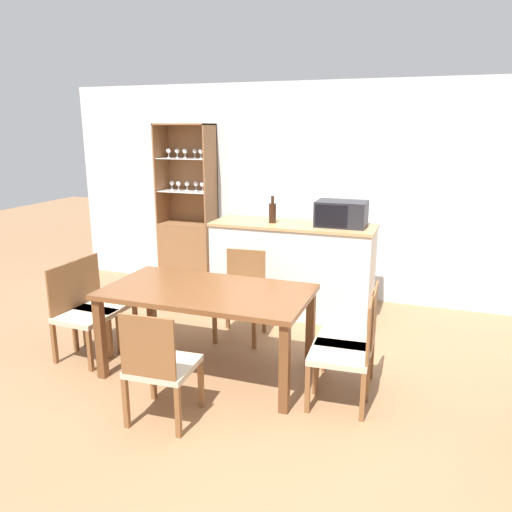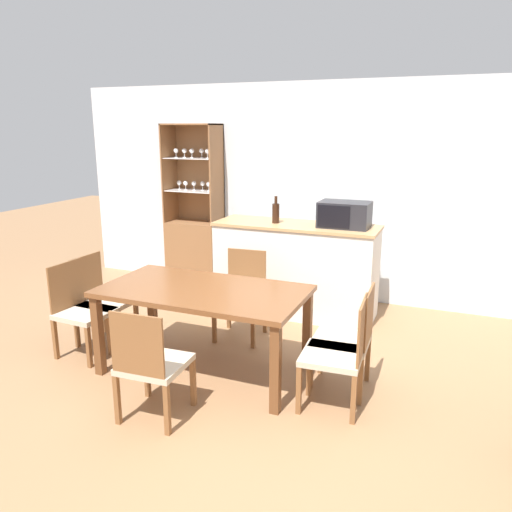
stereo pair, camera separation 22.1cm
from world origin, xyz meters
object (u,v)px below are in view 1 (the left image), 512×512
at_px(dining_chair_side_right_near, 346,352).
at_px(dining_chair_side_left_far, 100,303).
at_px(dining_chair_head_near, 160,366).
at_px(dining_table, 207,299).
at_px(microwave, 341,214).
at_px(dining_chair_side_left_near, 81,313).
at_px(display_cabinet, 189,241).
at_px(dining_chair_side_right_far, 352,338).
at_px(wine_bottle, 272,212).
at_px(dining_chair_head_far, 242,296).

height_order(dining_chair_side_right_near, dining_chair_side_left_far, same).
height_order(dining_chair_side_right_near, dining_chair_head_near, same).
bearing_deg(dining_table, microwave, 63.92).
bearing_deg(dining_chair_side_left_near, dining_chair_side_left_far, -176.90).
height_order(display_cabinet, dining_chair_side_right_far, display_cabinet).
height_order(dining_chair_side_left_far, wine_bottle, wine_bottle).
relative_size(dining_chair_side_right_far, wine_bottle, 2.89).
relative_size(dining_chair_head_far, wine_bottle, 2.89).
distance_m(dining_chair_head_far, dining_chair_side_right_far, 1.35).
xyz_separation_m(dining_chair_head_far, dining_chair_head_near, (0.01, -1.58, 0.00)).
xyz_separation_m(dining_chair_side_right_far, dining_chair_head_near, (-1.18, -0.93, 0.00)).
relative_size(dining_table, dining_chair_side_right_near, 1.99).
xyz_separation_m(dining_chair_side_left_near, microwave, (1.98, 1.77, 0.73)).
xyz_separation_m(display_cabinet, dining_chair_head_near, (1.26, -2.91, -0.18)).
xyz_separation_m(display_cabinet, dining_chair_head_far, (1.25, -1.32, -0.18)).
distance_m(dining_chair_side_right_far, dining_chair_head_near, 1.50).
bearing_deg(display_cabinet, dining_chair_side_left_near, -88.19).
xyz_separation_m(dining_chair_side_left_far, dining_chair_head_far, (1.18, 0.65, 0.00)).
height_order(dining_table, microwave, microwave).
height_order(dining_table, wine_bottle, wine_bottle).
distance_m(dining_chair_side_right_near, dining_chair_side_right_far, 0.27).
bearing_deg(dining_chair_side_left_far, dining_chair_head_far, 121.41).
distance_m(dining_chair_side_left_far, microwave, 2.59).
xyz_separation_m(dining_chair_side_right_near, dining_chair_side_left_near, (-2.37, -0.00, 0.00)).
bearing_deg(dining_chair_head_far, dining_chair_side_left_near, 33.69).
relative_size(dining_chair_side_right_far, microwave, 1.64).
distance_m(dining_chair_side_left_far, dining_chair_side_right_far, 2.37).
bearing_deg(dining_chair_head_far, dining_chair_side_left_far, 24.49).
xyz_separation_m(dining_chair_side_right_far, wine_bottle, (-1.12, 1.44, 0.71)).
distance_m(display_cabinet, dining_chair_side_left_far, 1.99).
relative_size(dining_chair_side_left_far, dining_chair_side_right_far, 1.00).
relative_size(dining_chair_side_right_near, dining_chair_side_right_far, 1.00).
height_order(dining_chair_head_far, dining_chair_head_near, same).
xyz_separation_m(dining_chair_side_right_near, dining_chair_head_far, (-1.19, 0.93, 0.00)).
bearing_deg(dining_chair_side_left_far, dining_chair_side_left_near, 2.46).
bearing_deg(display_cabinet, dining_chair_head_far, -46.64).
relative_size(dining_table, dining_chair_side_left_far, 1.99).
height_order(display_cabinet, microwave, display_cabinet).
height_order(dining_chair_head_near, wine_bottle, wine_bottle).
height_order(dining_chair_side_left_far, dining_chair_head_far, same).
distance_m(display_cabinet, dining_chair_side_right_near, 3.32).
distance_m(dining_table, microwave, 1.89).
bearing_deg(wine_bottle, dining_table, -92.11).
distance_m(dining_table, dining_chair_side_right_near, 1.21).
bearing_deg(dining_chair_side_left_near, dining_chair_side_right_far, 99.69).
relative_size(dining_chair_side_left_near, wine_bottle, 2.89).
xyz_separation_m(dining_chair_head_far, microwave, (0.80, 0.84, 0.73)).
bearing_deg(dining_chair_side_right_far, dining_chair_head_far, 59.12).
distance_m(dining_chair_head_near, wine_bottle, 2.48).
bearing_deg(dining_chair_side_right_far, display_cabinet, 48.89).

